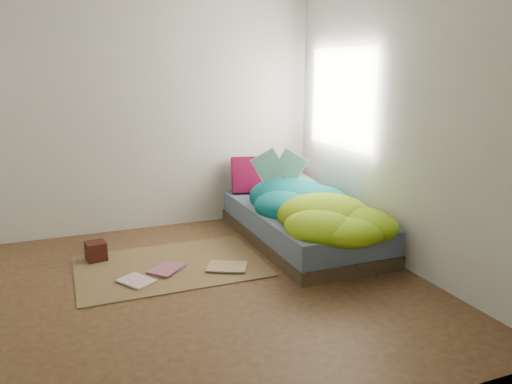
{
  "coord_description": "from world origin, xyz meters",
  "views": [
    {
      "loc": [
        -0.97,
        -3.54,
        1.7
      ],
      "look_at": [
        0.74,
        0.75,
        0.55
      ],
      "focal_mm": 35.0,
      "sensor_mm": 36.0,
      "label": 1
    }
  ],
  "objects_px": {
    "pillow_magenta": "(250,175)",
    "open_book": "(280,157)",
    "bed": "(301,225)",
    "floor_book_a": "(127,285)",
    "wooden_box": "(96,251)",
    "floor_book_b": "(156,267)"
  },
  "relations": [
    {
      "from": "bed",
      "to": "floor_book_a",
      "type": "height_order",
      "value": "bed"
    },
    {
      "from": "wooden_box",
      "to": "floor_book_b",
      "type": "bearing_deg",
      "value": -42.01
    },
    {
      "from": "pillow_magenta",
      "to": "open_book",
      "type": "relative_size",
      "value": 0.87
    },
    {
      "from": "open_book",
      "to": "floor_book_a",
      "type": "bearing_deg",
      "value": -133.02
    },
    {
      "from": "bed",
      "to": "floor_book_a",
      "type": "relative_size",
      "value": 7.15
    },
    {
      "from": "open_book",
      "to": "floor_book_b",
      "type": "xyz_separation_m",
      "value": [
        -1.4,
        -0.52,
        -0.79
      ]
    },
    {
      "from": "bed",
      "to": "open_book",
      "type": "distance_m",
      "value": 0.73
    },
    {
      "from": "bed",
      "to": "wooden_box",
      "type": "distance_m",
      "value": 1.97
    },
    {
      "from": "open_book",
      "to": "floor_book_b",
      "type": "relative_size",
      "value": 1.56
    },
    {
      "from": "wooden_box",
      "to": "floor_book_a",
      "type": "xyz_separation_m",
      "value": [
        0.17,
        -0.69,
        -0.07
      ]
    },
    {
      "from": "pillow_magenta",
      "to": "floor_book_b",
      "type": "height_order",
      "value": "pillow_magenta"
    },
    {
      "from": "floor_book_b",
      "to": "pillow_magenta",
      "type": "bearing_deg",
      "value": 85.4
    },
    {
      "from": "floor_book_a",
      "to": "floor_book_b",
      "type": "xyz_separation_m",
      "value": [
        0.29,
        0.28,
        0.0
      ]
    },
    {
      "from": "open_book",
      "to": "wooden_box",
      "type": "height_order",
      "value": "open_book"
    },
    {
      "from": "pillow_magenta",
      "to": "wooden_box",
      "type": "height_order",
      "value": "pillow_magenta"
    },
    {
      "from": "pillow_magenta",
      "to": "floor_book_a",
      "type": "relative_size",
      "value": 1.43
    },
    {
      "from": "bed",
      "to": "wooden_box",
      "type": "relative_size",
      "value": 11.94
    },
    {
      "from": "floor_book_a",
      "to": "pillow_magenta",
      "type": "bearing_deg",
      "value": 7.54
    },
    {
      "from": "bed",
      "to": "wooden_box",
      "type": "xyz_separation_m",
      "value": [
        -1.96,
        0.21,
        -0.07
      ]
    },
    {
      "from": "open_book",
      "to": "bed",
      "type": "bearing_deg",
      "value": -50.08
    },
    {
      "from": "floor_book_b",
      "to": "wooden_box",
      "type": "bearing_deg",
      "value": -175.46
    },
    {
      "from": "bed",
      "to": "pillow_magenta",
      "type": "relative_size",
      "value": 5.01
    }
  ]
}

